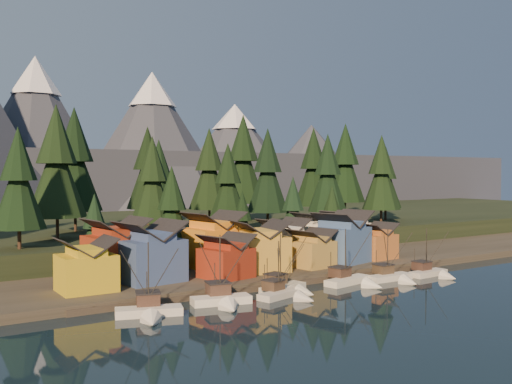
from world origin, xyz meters
TOP-DOWN VIEW (x-y plane):
  - ground at (0.00, 0.00)m, footprint 500.00×500.00m
  - shore_strip at (0.00, 40.00)m, footprint 400.00×50.00m
  - hillside at (0.00, 90.00)m, footprint 420.00×100.00m
  - dock at (0.00, 16.50)m, footprint 80.00×4.00m
  - mountain_ridge at (-4.20, 213.59)m, footprint 560.00×190.00m
  - boat_0 at (-30.01, 8.36)m, footprint 10.27×10.80m
  - boat_1 at (-17.60, 9.01)m, footprint 10.03×10.63m
  - boat_2 at (-6.36, 7.79)m, footprint 9.90×10.34m
  - boat_3 at (-3.44, 11.40)m, footprint 10.02×10.48m
  - boat_4 at (10.46, 10.01)m, footprint 11.07×11.72m
  - boat_5 at (19.30, 8.44)m, footprint 9.79×10.63m
  - boat_6 at (29.33, 7.63)m, footprint 9.15×9.87m
  - house_front_0 at (-34.33, 24.03)m, footprint 8.63×8.16m
  - house_front_1 at (-22.55, 26.27)m, footprint 11.42×11.06m
  - house_front_2 at (-9.54, 22.01)m, footprint 9.54×9.59m
  - house_front_3 at (-0.59, 24.33)m, footprint 10.85×10.48m
  - house_front_4 at (10.86, 22.83)m, footprint 8.39×8.89m
  - house_front_5 at (19.79, 23.76)m, footprint 12.13×11.46m
  - house_front_6 at (29.77, 23.91)m, footprint 8.49×8.10m
  - house_back_0 at (-26.63, 31.94)m, footprint 10.85×10.49m
  - house_back_1 at (-17.30, 33.53)m, footprint 9.11×9.19m
  - house_back_2 at (-5.62, 34.04)m, footprint 11.66×10.93m
  - house_back_3 at (9.26, 30.28)m, footprint 10.04×9.16m
  - house_back_4 at (19.97, 32.25)m, footprint 9.65×9.30m
  - house_back_5 at (28.40, 31.75)m, footprint 10.54×10.63m
  - tree_hill_2 at (-40.00, 48.00)m, footprint 10.03×10.03m
  - tree_hill_3 at (-30.00, 60.00)m, footprint 12.66×12.66m
  - tree_hill_4 at (-22.00, 75.00)m, footprint 13.22×13.22m
  - tree_hill_5 at (-12.00, 50.00)m, footprint 9.71×9.71m
  - tree_hill_6 at (-4.00, 65.00)m, footprint 9.81×9.81m
  - tree_hill_7 at (6.00, 48.00)m, footprint 9.24×9.24m
  - tree_hill_8 at (14.00, 72.00)m, footprint 11.58×11.58m
  - tree_hill_9 at (22.00, 55.00)m, footprint 11.21×11.21m
  - tree_hill_10 at (30.00, 80.00)m, footprint 13.84×13.84m
  - tree_hill_11 at (38.00, 50.00)m, footprint 10.72×10.72m
  - tree_hill_12 at (46.00, 66.00)m, footprint 12.01×12.01m
  - tree_hill_13 at (56.00, 48.00)m, footprint 10.84×10.84m
  - tree_hill_14 at (64.00, 72.00)m, footprint 13.10×13.10m
  - tree_hill_15 at (0.00, 82.00)m, footprint 11.77×11.77m
  - tree_hill_17 at (68.00, 58.00)m, footprint 9.67×9.67m
  - tree_shore_0 at (-28.00, 40.00)m, footprint 6.52×6.52m
  - tree_shore_1 at (-12.00, 40.00)m, footprint 8.79×8.79m
  - tree_shore_2 at (5.00, 40.00)m, footprint 6.49×6.49m
  - tree_shore_3 at (19.00, 40.00)m, footprint 7.82×7.82m
  - tree_shore_4 at (31.00, 40.00)m, footprint 6.86×6.86m

SIDE VIEW (x-z plane):
  - ground at x=0.00m, z-range 0.00..0.00m
  - dock at x=0.00m, z-range 0.00..1.00m
  - shore_strip at x=0.00m, z-range 0.00..1.50m
  - boat_2 at x=-6.36m, z-range -3.26..7.03m
  - boat_6 at x=29.33m, z-range -3.26..7.26m
  - boat_5 at x=19.30m, z-range -3.42..7.49m
  - boat_4 at x=10.46m, z-range -3.62..7.72m
  - boat_3 at x=-3.44m, z-range -3.44..7.61m
  - boat_0 at x=-30.01m, z-range -3.61..8.15m
  - boat_1 at x=-17.60m, z-range -3.65..8.42m
  - hillside at x=0.00m, z-range 0.00..6.00m
  - house_front_4 at x=10.86m, z-range 1.69..9.29m
  - house_front_6 at x=29.77m, z-range 1.70..9.58m
  - house_front_2 at x=-9.54m, z-range 1.70..9.58m
  - house_front_0 at x=-34.33m, z-range 1.72..10.30m
  - house_back_1 at x=-17.30m, z-range 1.72..10.52m
  - house_back_3 at x=9.26m, z-range 1.74..11.03m
  - house_front_3 at x=-0.59m, z-range 1.75..11.49m
  - house_back_4 at x=19.97m, z-range 1.75..11.88m
  - house_back_5 at x=28.40m, z-range 1.75..11.97m
  - house_front_1 at x=-22.55m, z-range 1.77..12.36m
  - house_front_5 at x=19.79m, z-range 1.77..12.45m
  - house_back_0 at x=-26.63m, z-range 1.77..12.66m
  - house_back_2 at x=-5.62m, z-range 1.78..12.88m
  - tree_shore_2 at x=5.00m, z-range 2.19..17.32m
  - tree_shore_0 at x=-28.00m, z-range 2.20..17.38m
  - tree_shore_4 at x=31.00m, z-range 2.24..18.22m
  - tree_shore_3 at x=19.00m, z-range 2.34..20.55m
  - tree_shore_1 at x=-12.00m, z-range 2.45..22.93m
  - tree_hill_7 at x=6.00m, z-range 7.00..28.53m
  - tree_hill_17 at x=68.00m, z-range 7.05..29.57m
  - tree_hill_5 at x=-12.00m, z-range 7.05..29.68m
  - tree_hill_6 at x=-4.00m, z-range 7.06..29.92m
  - tree_hill_2 at x=-40.00m, z-range 7.09..30.45m
  - tree_hill_11 at x=38.00m, z-range 7.16..32.14m
  - tree_hill_13 at x=56.00m, z-range 7.18..32.43m
  - tree_hill_9 at x=22.00m, z-range 7.22..33.34m
  - tree_hill_8 at x=14.00m, z-range 7.26..34.23m
  - tree_hill_15 at x=0.00m, z-range 7.28..34.70m
  - tree_hill_12 at x=46.00m, z-range 7.31..35.27m
  - tree_hill_3 at x=-30.00m, z-range 7.38..36.88m
  - tree_hill_14 at x=64.00m, z-range 7.43..37.94m
  - tree_hill_4 at x=-22.00m, z-range 7.44..38.24m
  - tree_hill_10 at x=30.00m, z-range 7.51..39.74m
  - mountain_ridge at x=-4.20m, z-range -18.94..71.06m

